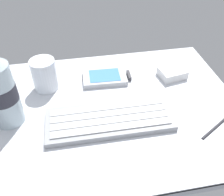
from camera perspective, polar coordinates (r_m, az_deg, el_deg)
name	(u,v)px	position (r cm, az deg, el deg)	size (l,w,h in cm)	color
ground_plane	(112,111)	(62.01, 0.04, -2.91)	(64.00, 48.00, 2.80)	silver
keyboard	(109,119)	(57.44, -0.59, -4.89)	(29.10, 11.27, 1.70)	#93969B
handheld_device	(107,77)	(69.82, -1.17, 4.79)	(13.03, 8.11, 1.50)	#B7BABF
juice_cup	(45,76)	(67.28, -15.17, 4.94)	(6.40, 6.40, 8.50)	silver
water_bottle	(0,89)	(57.61, -24.24, 1.86)	(6.73, 6.73, 20.80)	silver
charger_block	(172,73)	(72.60, 13.63, 5.57)	(7.00, 5.60, 2.40)	white
stylus_pen	(215,127)	(60.93, 22.52, -6.24)	(0.70, 0.70, 9.50)	#26262B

